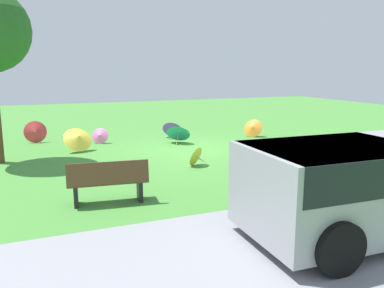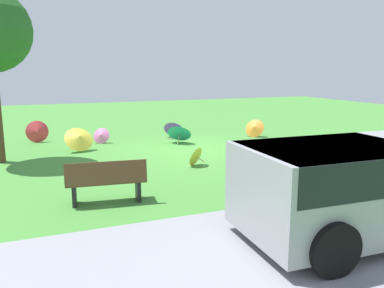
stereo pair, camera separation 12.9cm
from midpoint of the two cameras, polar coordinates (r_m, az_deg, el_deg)
name	(u,v)px [view 1 (the left image)]	position (r m, az deg, el deg)	size (l,w,h in m)	color
ground	(192,149)	(13.40, -0.35, -0.71)	(40.00, 40.00, 0.00)	#478C38
road_strip	(366,234)	(7.25, 23.54, -11.88)	(40.00, 3.76, 0.01)	gray
van_dark	(371,180)	(7.06, 24.17, -4.76)	(4.66, 2.26, 1.53)	#99999E
park_bench	(108,182)	(8.11, -12.54, -5.36)	(1.65, 0.67, 0.90)	brown
parasol_yellow_0	(194,156)	(11.03, 0.01, -1.74)	(0.64, 0.59, 0.57)	tan
parasol_teal_1	(178,132)	(14.37, -2.24, 1.71)	(1.12, 1.07, 0.76)	tan
parasol_orange_0	(253,128)	(15.90, 8.59, 2.37)	(0.87, 0.91, 0.75)	tan
parasol_purple_0	(173,128)	(15.53, -3.08, 2.31)	(0.98, 0.92, 0.74)	tan
parasol_purple_1	(381,145)	(13.60, 25.60, -0.13)	(0.78, 0.88, 0.70)	tan
parasol_pink_0	(100,136)	(14.72, -13.53, 1.20)	(0.71, 0.66, 0.59)	tan
parasol_yellow_1	(78,138)	(13.38, -16.49, 0.85)	(1.07, 0.97, 0.87)	tan
parasol_red_0	(35,132)	(15.57, -22.09, 1.66)	(0.83, 0.71, 0.83)	tan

